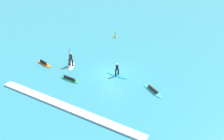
# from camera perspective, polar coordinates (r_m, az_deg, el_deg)

# --- Properties ---
(ground_plane) EXTENTS (120.00, 120.00, 0.00)m
(ground_plane) POSITION_cam_1_polar(r_m,az_deg,el_deg) (34.11, 0.00, -0.74)
(ground_plane) COLOR teal
(ground_plane) RESTS_ON ground
(surfer_on_blue_board) EXTENTS (2.83, 0.65, 1.66)m
(surfer_on_blue_board) POSITION_cam_1_polar(r_m,az_deg,el_deg) (33.46, 1.01, -0.47)
(surfer_on_blue_board) COLOR #1E8CD1
(surfer_on_blue_board) RESTS_ON ground_plane
(surfer_on_teal_board) EXTENTS (3.08, 2.21, 0.41)m
(surfer_on_teal_board) POSITION_cam_1_polar(r_m,az_deg,el_deg) (30.97, 8.17, -3.98)
(surfer_on_teal_board) COLOR #33C6CC
(surfer_on_teal_board) RESTS_ON ground_plane
(surfer_on_orange_board) EXTENTS (2.94, 1.35, 0.43)m
(surfer_on_orange_board) POSITION_cam_1_polar(r_m,az_deg,el_deg) (37.34, -13.50, 1.34)
(surfer_on_orange_board) COLOR orange
(surfer_on_orange_board) RESTS_ON ground_plane
(surfer_on_green_board) EXTENTS (2.62, 0.84, 0.40)m
(surfer_on_green_board) POSITION_cam_1_polar(r_m,az_deg,el_deg) (33.08, -8.48, -1.78)
(surfer_on_green_board) COLOR #23B266
(surfer_on_green_board) RESTS_ON ground_plane
(surfer_on_white_board) EXTENTS (1.97, 2.59, 2.36)m
(surfer_on_white_board) POSITION_cam_1_polar(r_m,az_deg,el_deg) (36.02, -8.21, 1.50)
(surfer_on_white_board) COLOR white
(surfer_on_white_board) RESTS_ON ground_plane
(marker_buoy) EXTENTS (0.37, 0.37, 1.20)m
(marker_buoy) POSITION_cam_1_polar(r_m,az_deg,el_deg) (44.98, 0.68, 6.89)
(marker_buoy) COLOR yellow
(marker_buoy) RESTS_ON ground_plane
(wave_crest) EXTENTS (17.29, 0.90, 0.18)m
(wave_crest) POSITION_cam_1_polar(r_m,az_deg,el_deg) (28.40, -9.06, -7.42)
(wave_crest) COLOR white
(wave_crest) RESTS_ON ground_plane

